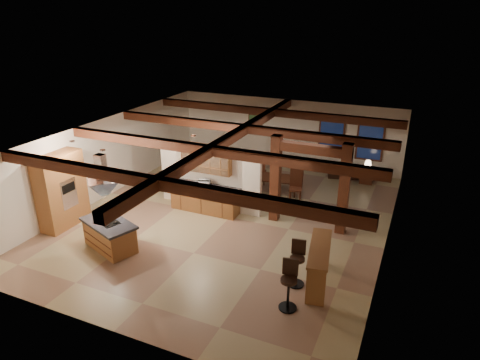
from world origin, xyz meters
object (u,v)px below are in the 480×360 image
(sofa, at_px, (351,171))
(bar_counter, at_px, (319,259))
(kitchen_island, at_px, (110,235))
(dining_table, at_px, (277,185))

(sofa, relative_size, bar_counter, 0.92)
(kitchen_island, xyz_separation_m, sofa, (5.40, 8.61, -0.16))
(kitchen_island, bearing_deg, bar_counter, 7.29)
(kitchen_island, bearing_deg, sofa, 57.90)
(kitchen_island, distance_m, dining_table, 6.65)
(dining_table, distance_m, bar_counter, 5.90)
(dining_table, relative_size, sofa, 0.88)
(bar_counter, bearing_deg, kitchen_island, -172.71)
(kitchen_island, relative_size, sofa, 1.04)
(dining_table, bearing_deg, kitchen_island, -124.88)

